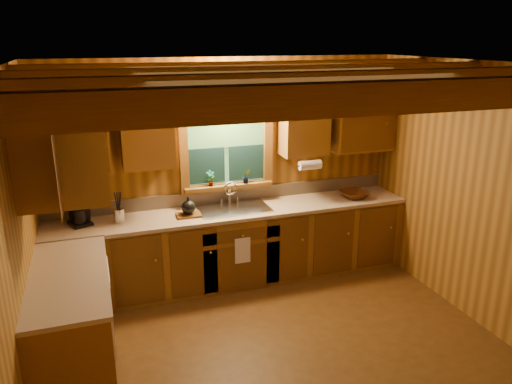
{
  "coord_description": "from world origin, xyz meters",
  "views": [
    {
      "loc": [
        -1.48,
        -3.55,
        2.81
      ],
      "look_at": [
        0.0,
        0.8,
        1.35
      ],
      "focal_mm": 34.35,
      "sensor_mm": 36.0,
      "label": 1
    }
  ],
  "objects_px": {
    "cutting_board": "(189,215)",
    "wicker_basket": "(354,195)",
    "sink": "(234,213)",
    "coffee_maker": "(79,208)"
  },
  "relations": [
    {
      "from": "sink",
      "to": "coffee_maker",
      "type": "relative_size",
      "value": 2.3
    },
    {
      "from": "coffee_maker",
      "to": "wicker_basket",
      "type": "relative_size",
      "value": 1.05
    },
    {
      "from": "cutting_board",
      "to": "wicker_basket",
      "type": "distance_m",
      "value": 2.07
    },
    {
      "from": "wicker_basket",
      "to": "sink",
      "type": "bearing_deg",
      "value": 177.14
    },
    {
      "from": "coffee_maker",
      "to": "wicker_basket",
      "type": "xyz_separation_m",
      "value": [
        3.22,
        -0.16,
        -0.13
      ]
    },
    {
      "from": "sink",
      "to": "cutting_board",
      "type": "distance_m",
      "value": 0.55
    },
    {
      "from": "sink",
      "to": "wicker_basket",
      "type": "relative_size",
      "value": 2.41
    },
    {
      "from": "sink",
      "to": "coffee_maker",
      "type": "bearing_deg",
      "value": 177.09
    },
    {
      "from": "cutting_board",
      "to": "wicker_basket",
      "type": "relative_size",
      "value": 0.79
    },
    {
      "from": "cutting_board",
      "to": "wicker_basket",
      "type": "xyz_separation_m",
      "value": [
        2.07,
        -0.02,
        0.03
      ]
    }
  ]
}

